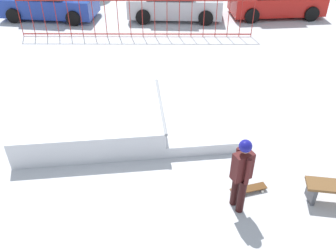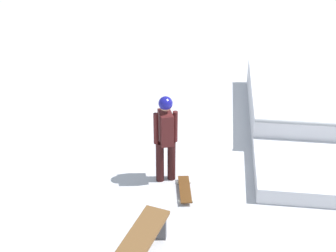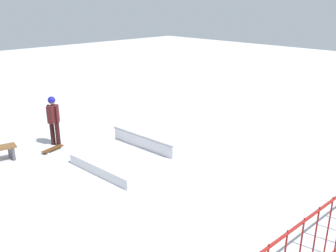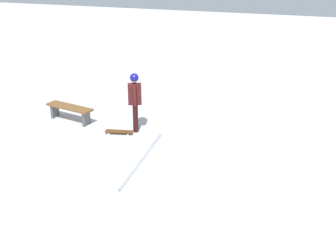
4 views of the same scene
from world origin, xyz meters
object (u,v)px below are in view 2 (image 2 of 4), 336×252
skate_ramp (308,111)px  skateboard (185,189)px  park_bench (137,248)px  skater (166,133)px

skate_ramp → skateboard: size_ratio=6.73×
skateboard → park_bench: bearing=-25.4°
skate_ramp → skater: skater is taller
skate_ramp → skater: 4.00m
skate_ramp → park_bench: (4.98, -2.80, 0.04)m
park_bench → skater: bearing=-180.0°
skateboard → skater: bearing=-142.7°
skateboard → park_bench: 1.94m
skater → skateboard: skater is taller
skater → park_bench: 2.31m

